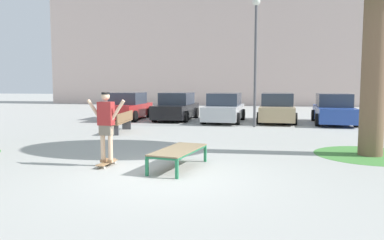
# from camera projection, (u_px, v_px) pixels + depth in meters

# --- Properties ---
(ground_plane) EXTENTS (120.00, 120.00, 0.00)m
(ground_plane) POSITION_uv_depth(u_px,v_px,m) (165.00, 176.00, 7.99)
(ground_plane) COLOR #A8A8A3
(building_facade) EXTENTS (32.49, 4.00, 14.81)m
(building_facade) POSITION_uv_depth(u_px,v_px,m) (212.00, 28.00, 36.07)
(building_facade) COLOR beige
(building_facade) RESTS_ON ground
(skate_box) EXTENTS (1.04, 1.99, 0.46)m
(skate_box) POSITION_uv_depth(u_px,v_px,m) (178.00, 151.00, 8.71)
(skate_box) COLOR #237A4C
(skate_box) RESTS_ON ground
(skateboard) EXTENTS (0.24, 0.81, 0.09)m
(skateboard) POSITION_uv_depth(u_px,v_px,m) (107.00, 163.00, 8.97)
(skateboard) COLOR #9E754C
(skateboard) RESTS_ON ground
(skater) EXTENTS (1.00, 0.30, 1.69)m
(skater) POSITION_uv_depth(u_px,v_px,m) (106.00, 122.00, 8.88)
(skater) COLOR beige
(skater) RESTS_ON skateboard
(grass_patch_near_right) EXTENTS (3.01, 3.01, 0.01)m
(grass_patch_near_right) POSITION_uv_depth(u_px,v_px,m) (370.00, 155.00, 10.35)
(grass_patch_near_right) COLOR #47893D
(grass_patch_near_right) RESTS_ON ground
(car_red) EXTENTS (2.04, 4.26, 1.50)m
(car_red) POSITION_uv_depth(u_px,v_px,m) (128.00, 107.00, 20.81)
(car_red) COLOR red
(car_red) RESTS_ON ground
(car_black) EXTENTS (1.94, 4.21, 1.50)m
(car_black) POSITION_uv_depth(u_px,v_px,m) (176.00, 107.00, 20.59)
(car_black) COLOR black
(car_black) RESTS_ON ground
(car_silver) EXTENTS (1.99, 4.24, 1.50)m
(car_silver) POSITION_uv_depth(u_px,v_px,m) (224.00, 109.00, 19.49)
(car_silver) COLOR #B7BABF
(car_silver) RESTS_ON ground
(car_tan) EXTENTS (2.00, 4.24, 1.50)m
(car_tan) POSITION_uv_depth(u_px,v_px,m) (277.00, 109.00, 19.33)
(car_tan) COLOR tan
(car_tan) RESTS_ON ground
(car_blue) EXTENTS (2.02, 4.25, 1.50)m
(car_blue) POSITION_uv_depth(u_px,v_px,m) (334.00, 110.00, 18.48)
(car_blue) COLOR #28479E
(car_blue) RESTS_ON ground
(park_bench) EXTENTS (0.75, 2.44, 0.83)m
(park_bench) POSITION_uv_depth(u_px,v_px,m) (122.00, 121.00, 15.26)
(park_bench) COLOR brown
(park_bench) RESTS_ON ground
(light_post) EXTENTS (0.36, 0.36, 5.83)m
(light_post) POSITION_uv_depth(u_px,v_px,m) (256.00, 43.00, 16.80)
(light_post) COLOR #4C4C51
(light_post) RESTS_ON ground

